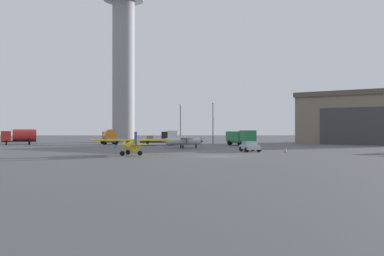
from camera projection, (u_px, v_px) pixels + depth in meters
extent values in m
plane|color=#545456|center=(216.00, 156.00, 50.72)|extent=(400.00, 400.00, 0.00)
cylinder|color=gray|center=(123.00, 71.00, 108.87)|extent=(5.23, 5.23, 33.50)
cylinder|color=silver|center=(124.00, 0.00, 108.95)|extent=(9.37, 9.37, 0.60)
cube|color=#7A6B56|center=(369.00, 121.00, 97.57)|extent=(31.85, 31.30, 9.70)
cube|color=brown|center=(369.00, 96.00, 97.60)|extent=(32.69, 32.14, 1.00)
cube|color=#38383A|center=(353.00, 126.00, 89.14)|extent=(10.54, 8.29, 7.28)
cylinder|color=#B7BABF|center=(183.00, 141.00, 73.29)|extent=(5.62, 2.00, 1.10)
cone|color=#38383D|center=(201.00, 141.00, 73.85)|extent=(0.91, 0.89, 0.77)
cube|color=#38383D|center=(201.00, 141.00, 73.85)|extent=(0.07, 0.10, 1.68)
cube|color=#B7BABF|center=(185.00, 137.00, 73.34)|extent=(2.78, 8.93, 0.18)
cylinder|color=black|center=(186.00, 140.00, 71.95)|extent=(0.21, 0.87, 1.20)
cylinder|color=black|center=(183.00, 139.00, 74.72)|extent=(0.21, 0.87, 1.20)
cube|color=#99B7C6|center=(189.00, 139.00, 73.49)|extent=(1.10, 1.03, 0.62)
cone|color=#B7BABF|center=(164.00, 141.00, 72.72)|extent=(1.36, 1.02, 0.82)
cube|color=black|center=(164.00, 136.00, 72.72)|extent=(0.98, 0.27, 1.50)
cube|color=#B7BABF|center=(164.00, 140.00, 72.72)|extent=(1.23, 2.74, 0.09)
cylinder|color=black|center=(196.00, 146.00, 73.69)|extent=(0.23, 0.55, 0.53)
cylinder|color=black|center=(183.00, 147.00, 72.29)|extent=(0.23, 0.55, 0.53)
cylinder|color=black|center=(181.00, 146.00, 74.20)|extent=(0.23, 0.55, 0.53)
cylinder|color=gold|center=(131.00, 146.00, 51.78)|extent=(2.58, 5.75, 1.12)
cone|color=#38383D|center=(127.00, 145.00, 54.70)|extent=(0.97, 0.99, 0.79)
cube|color=#38383D|center=(127.00, 145.00, 54.70)|extent=(0.10, 0.08, 1.72)
cube|color=gold|center=(131.00, 140.00, 52.05)|extent=(9.09, 3.71, 0.18)
cylinder|color=#2847A8|center=(143.00, 143.00, 52.46)|extent=(0.88, 0.31, 1.23)
cylinder|color=#2847A8|center=(118.00, 143.00, 51.62)|extent=(0.88, 0.31, 1.23)
cube|color=#99B7C6|center=(129.00, 143.00, 52.82)|extent=(1.13, 1.20, 0.63)
cone|color=gold|center=(136.00, 146.00, 48.87)|extent=(1.15, 1.45, 0.84)
cube|color=#2847A8|center=(136.00, 139.00, 48.87)|extent=(0.37, 0.99, 1.54)
cube|color=gold|center=(136.00, 145.00, 48.87)|extent=(2.84, 1.51, 0.09)
cylinder|color=black|center=(128.00, 152.00, 53.86)|extent=(0.56, 0.29, 0.54)
cylinder|color=black|center=(140.00, 153.00, 51.89)|extent=(0.56, 0.29, 0.54)
cylinder|color=black|center=(122.00, 153.00, 51.32)|extent=(0.56, 0.29, 0.54)
cube|color=#38383D|center=(241.00, 142.00, 85.39)|extent=(4.56, 7.32, 0.24)
cube|color=#287A42|center=(248.00, 136.00, 83.05)|extent=(2.98, 2.78, 2.08)
cube|color=#99B7C6|center=(251.00, 134.00, 82.20)|extent=(1.90, 0.87, 1.04)
cube|color=#287A42|center=(238.00, 136.00, 86.44)|extent=(4.10, 5.39, 1.88)
cylinder|color=black|center=(253.00, 143.00, 83.56)|extent=(1.03, 0.64, 1.00)
cylinder|color=black|center=(243.00, 143.00, 82.67)|extent=(1.03, 0.64, 1.00)
cylinder|color=black|center=(240.00, 143.00, 87.78)|extent=(1.03, 0.64, 1.00)
cylinder|color=black|center=(230.00, 143.00, 86.89)|extent=(1.03, 0.64, 1.00)
cube|color=#38383D|center=(158.00, 142.00, 86.64)|extent=(7.06, 2.89, 0.24)
cube|color=white|center=(171.00, 136.00, 87.06)|extent=(2.25, 2.66, 2.02)
cube|color=#99B7C6|center=(176.00, 134.00, 87.21)|extent=(0.37, 2.04, 1.01)
cube|color=brown|center=(152.00, 141.00, 86.46)|extent=(4.94, 3.05, 0.16)
cube|color=#997547|center=(150.00, 138.00, 86.38)|extent=(1.28, 1.28, 0.90)
cylinder|color=black|center=(170.00, 142.00, 88.11)|extent=(0.41, 1.03, 1.00)
cylinder|color=black|center=(172.00, 143.00, 85.97)|extent=(0.41, 1.03, 1.00)
cylinder|color=black|center=(147.00, 143.00, 87.37)|extent=(0.41, 1.03, 1.00)
cylinder|color=black|center=(148.00, 143.00, 85.23)|extent=(0.41, 1.03, 1.00)
cube|color=#38383D|center=(19.00, 142.00, 90.36)|extent=(6.76, 4.10, 0.24)
cube|color=red|center=(6.00, 136.00, 89.51)|extent=(2.56, 2.97, 1.94)
cube|color=#99B7C6|center=(1.00, 134.00, 89.20)|extent=(0.81, 2.03, 0.97)
cylinder|color=red|center=(24.00, 135.00, 90.75)|extent=(4.88, 3.66, 2.30)
cylinder|color=black|center=(6.00, 142.00, 88.48)|extent=(0.60, 1.03, 1.00)
cylinder|color=black|center=(6.00, 142.00, 90.58)|extent=(0.60, 1.03, 1.00)
cylinder|color=black|center=(29.00, 142.00, 90.02)|extent=(0.60, 1.03, 1.00)
cylinder|color=black|center=(29.00, 142.00, 92.12)|extent=(0.60, 1.03, 1.00)
cube|color=#38383D|center=(109.00, 141.00, 91.46)|extent=(3.33, 6.19, 0.24)
cube|color=orange|center=(108.00, 136.00, 93.50)|extent=(2.72, 2.20, 1.81)
cube|color=#99B7C6|center=(108.00, 134.00, 94.24)|extent=(1.98, 0.59, 0.90)
cylinder|color=orange|center=(110.00, 135.00, 90.52)|extent=(3.19, 4.39, 2.27)
cylinder|color=black|center=(103.00, 142.00, 93.15)|extent=(1.04, 0.52, 1.00)
cylinder|color=black|center=(114.00, 142.00, 93.74)|extent=(1.04, 0.52, 1.00)
cylinder|color=black|center=(105.00, 142.00, 89.46)|extent=(1.04, 0.52, 1.00)
cylinder|color=black|center=(116.00, 142.00, 90.05)|extent=(1.04, 0.52, 1.00)
cube|color=#B7BABF|center=(250.00, 147.00, 61.43)|extent=(2.27, 4.45, 0.55)
cube|color=#99B7C6|center=(249.00, 143.00, 61.65)|extent=(1.87, 2.57, 0.50)
cylinder|color=black|center=(259.00, 150.00, 60.15)|extent=(0.66, 0.25, 0.64)
cylinder|color=black|center=(247.00, 150.00, 59.92)|extent=(0.66, 0.25, 0.64)
cylinder|color=black|center=(253.00, 149.00, 62.94)|extent=(0.66, 0.25, 0.64)
cylinder|color=black|center=(241.00, 149.00, 62.71)|extent=(0.66, 0.25, 0.64)
cylinder|color=#38383D|center=(181.00, 125.00, 95.69)|extent=(0.18, 0.18, 7.95)
sphere|color=#F9E5B2|center=(181.00, 105.00, 95.71)|extent=(0.44, 0.44, 0.44)
cylinder|color=#38383D|center=(213.00, 124.00, 93.75)|extent=(0.18, 0.18, 8.14)
sphere|color=#F9E5B2|center=(213.00, 103.00, 93.77)|extent=(0.44, 0.44, 0.44)
cube|color=black|center=(286.00, 152.00, 59.75)|extent=(0.36, 0.36, 0.04)
cone|color=orange|center=(286.00, 150.00, 59.75)|extent=(0.30, 0.30, 0.58)
cylinder|color=white|center=(286.00, 149.00, 59.75)|extent=(0.21, 0.21, 0.08)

